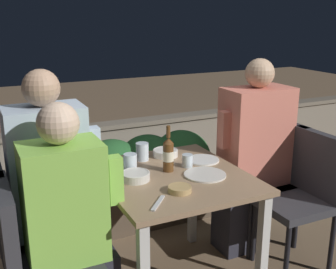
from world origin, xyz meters
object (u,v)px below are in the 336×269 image
person_blue_shirt (56,192)px  chair_right_near (305,187)px  person_green_blouse (73,227)px  chair_left_far (21,222)px  chair_right_far (272,169)px  chair_left_near (32,252)px  person_coral_top (251,157)px  beer_bottle (168,154)px  potted_plant (268,165)px

person_blue_shirt → chair_right_near: 1.53m
person_green_blouse → chair_left_far: person_green_blouse is taller
chair_right_far → chair_left_near: bearing=-167.9°
chair_left_near → chair_right_near: bearing=1.0°
person_blue_shirt → chair_right_far: size_ratio=1.51×
person_blue_shirt → person_coral_top: (1.31, 0.04, -0.01)m
person_green_blouse → beer_bottle: bearing=21.2°
chair_right_near → beer_bottle: (-0.86, 0.21, 0.28)m
chair_left_near → chair_left_far: bearing=91.7°
chair_right_near → person_coral_top: person_coral_top is taller
chair_left_far → person_blue_shirt: size_ratio=0.66×
chair_right_near → person_blue_shirt: bearing=168.8°
chair_left_near → person_green_blouse: person_green_blouse is taller
chair_left_near → person_coral_top: (1.50, 0.36, 0.12)m
chair_left_near → beer_bottle: size_ratio=3.25×
person_coral_top → person_green_blouse: bearing=-164.5°
potted_plant → person_green_blouse: bearing=-156.2°
person_coral_top → chair_left_near: bearing=-166.4°
chair_right_far → person_coral_top: size_ratio=0.67×
person_green_blouse → person_coral_top: 1.35m
chair_right_far → potted_plant: size_ratio=1.45×
chair_right_near → beer_bottle: 0.93m
person_blue_shirt → potted_plant: bearing=14.6°
chair_right_far → person_blue_shirt: bearing=-178.7°
chair_right_near → potted_plant: chair_right_near is taller
person_coral_top → potted_plant: 0.74m
person_coral_top → chair_right_far: bearing=-0.0°
chair_left_far → chair_right_near: same height
person_blue_shirt → chair_right_far: bearing=1.3°
chair_right_near → chair_right_far: 0.33m
chair_right_far → person_coral_top: bearing=180.0°
person_blue_shirt → potted_plant: (1.83, 0.48, -0.30)m
chair_left_near → chair_right_near: (1.68, 0.03, 0.00)m
person_green_blouse → chair_left_far: size_ratio=1.39×
chair_right_near → person_coral_top: (-0.18, 0.33, 0.12)m
potted_plant → chair_right_far: bearing=-126.3°
chair_left_near → chair_left_far: 0.33m
person_green_blouse → chair_right_near: size_ratio=1.39×
person_coral_top → beer_bottle: 0.71m
chair_right_near → person_green_blouse: bearing=-178.9°
chair_left_near → person_green_blouse: bearing=-0.0°
chair_right_far → beer_bottle: beer_bottle is taller
beer_bottle → chair_right_near: bearing=-13.8°
chair_left_near → potted_plant: size_ratio=1.45×
chair_left_near → chair_left_far: size_ratio=1.00×
person_green_blouse → chair_left_near: bearing=180.0°
chair_left_near → person_coral_top: 1.55m
beer_bottle → person_coral_top: bearing=10.1°
chair_right_far → beer_bottle: (-0.87, -0.12, 0.28)m
person_green_blouse → potted_plant: person_green_blouse is taller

